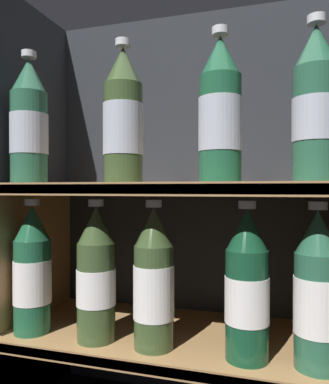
# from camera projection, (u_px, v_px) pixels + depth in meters

# --- Properties ---
(fridge_back_wall) EXTENTS (0.74, 0.02, 0.97)m
(fridge_back_wall) POSITION_uv_depth(u_px,v_px,m) (188.00, 204.00, 0.96)
(fridge_back_wall) COLOR #23262B
(fridge_back_wall) RESTS_ON ground_plane
(fridge_side_left) EXTENTS (0.02, 0.35, 0.97)m
(fridge_side_left) POSITION_uv_depth(u_px,v_px,m) (28.00, 205.00, 0.91)
(fridge_side_left) COLOR #23262B
(fridge_side_left) RESTS_ON ground_plane
(shelf_lower) EXTENTS (0.70, 0.31, 0.22)m
(shelf_lower) POSITION_uv_depth(u_px,v_px,m) (169.00, 350.00, 0.80)
(shelf_lower) COLOR #9E7547
(shelf_lower) RESTS_ON ground_plane
(shelf_upper) EXTENTS (0.70, 0.31, 0.53)m
(shelf_upper) POSITION_uv_depth(u_px,v_px,m) (170.00, 247.00, 0.80)
(shelf_upper) COLOR #9E7547
(shelf_upper) RESTS_ON ground_plane
(bottle_upper_front_0) EXTENTS (0.08, 0.08, 0.29)m
(bottle_upper_front_0) POSITION_uv_depth(u_px,v_px,m) (29.00, 125.00, 0.80)
(bottle_upper_front_0) COLOR #285B42
(bottle_upper_front_0) RESTS_ON shelf_upper
(bottle_upper_front_1) EXTENTS (0.08, 0.08, 0.29)m
(bottle_upper_front_1) POSITION_uv_depth(u_px,v_px,m) (123.00, 120.00, 0.74)
(bottle_upper_front_1) COLOR #384C28
(bottle_upper_front_1) RESTS_ON shelf_upper
(bottle_upper_front_2) EXTENTS (0.08, 0.08, 0.29)m
(bottle_upper_front_2) POSITION_uv_depth(u_px,v_px,m) (220.00, 115.00, 0.69)
(bottle_upper_front_2) COLOR #1E5638
(bottle_upper_front_2) RESTS_ON shelf_upper
(bottle_upper_front_3) EXTENTS (0.08, 0.08, 0.29)m
(bottle_upper_front_3) POSITION_uv_depth(u_px,v_px,m) (316.00, 108.00, 0.64)
(bottle_upper_front_3) COLOR #285B42
(bottle_upper_front_3) RESTS_ON shelf_upper
(bottle_lower_front_0) EXTENTS (0.08, 0.08, 0.29)m
(bottle_lower_front_0) POSITION_uv_depth(u_px,v_px,m) (32.00, 273.00, 0.81)
(bottle_lower_front_0) COLOR #1E5638
(bottle_lower_front_0) RESTS_ON shelf_lower
(bottle_lower_front_1) EXTENTS (0.08, 0.08, 0.29)m
(bottle_lower_front_1) POSITION_uv_depth(u_px,v_px,m) (96.00, 277.00, 0.76)
(bottle_lower_front_1) COLOR #384C28
(bottle_lower_front_1) RESTS_ON shelf_lower
(bottle_lower_front_2) EXTENTS (0.08, 0.08, 0.29)m
(bottle_lower_front_2) POSITION_uv_depth(u_px,v_px,m) (154.00, 282.00, 0.73)
(bottle_lower_front_2) COLOR #384C28
(bottle_lower_front_2) RESTS_ON shelf_lower
(bottle_lower_front_3) EXTENTS (0.08, 0.08, 0.29)m
(bottle_lower_front_3) POSITION_uv_depth(u_px,v_px,m) (247.00, 289.00, 0.67)
(bottle_lower_front_3) COLOR #144228
(bottle_lower_front_3) RESTS_ON shelf_lower
(bottle_lower_front_4) EXTENTS (0.08, 0.08, 0.29)m
(bottle_lower_front_4) POSITION_uv_depth(u_px,v_px,m) (318.00, 294.00, 0.64)
(bottle_lower_front_4) COLOR #285B42
(bottle_lower_front_4) RESTS_ON shelf_lower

